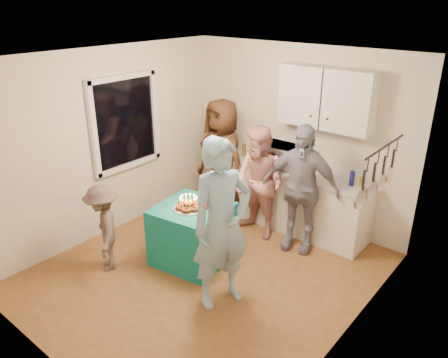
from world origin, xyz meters
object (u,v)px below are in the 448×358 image
Objects in this scene: punch_jar at (214,195)px; party_table at (193,234)px; man_birthday at (222,225)px; woman_back_left at (222,159)px; counter at (293,200)px; woman_back_right at (300,188)px; woman_back_center at (259,183)px; microwave at (282,155)px; child_near_left at (104,228)px.

party_table is at bearing -141.08° from punch_jar.
man_birthday is 1.05× the size of woman_back_left.
man_birthday reaches higher than woman_back_left.
man_birthday reaches higher than party_table.
man_birthday is at bearing -25.16° from party_table.
man_birthday is (0.28, -1.97, 0.53)m from counter.
punch_jar is 0.19× the size of woman_back_right.
woman_back_left is 0.86m from woman_back_center.
microwave is 1.76m from party_table.
woman_back_right is 2.54m from child_near_left.
party_table is 1.48m from woman_back_left.
man_birthday is at bearing 49.84° from child_near_left.
party_table is 0.49× the size of woman_back_right.
punch_jar is (-0.30, -1.42, 0.50)m from counter.
party_table is 1.18m from woman_back_center.
microwave is 0.59m from woman_back_center.
punch_jar is at bearing 38.92° from party_table.
child_near_left is at bearing -133.20° from punch_jar.
counter is at bearing -0.70° from microwave.
punch_jar is at bearing -138.24° from woman_back_right.
microwave reaches higher than child_near_left.
party_table is at bearing -141.53° from woman_back_right.
counter is 1.96× the size of child_near_left.
punch_jar is 1.41m from child_near_left.
man_birthday is at bearing -106.79° from woman_back_right.
man_birthday is at bearing -75.76° from microwave.
microwave is 0.67× the size of party_table.
party_table is 1.51m from woman_back_right.
party_table is (-0.28, -1.59, -0.69)m from microwave.
microwave reaches higher than party_table.
woman_back_right is (0.60, 0.07, 0.07)m from woman_back_center.
man_birthday is 1.71× the size of child_near_left.
woman_back_center is (-0.01, -0.52, -0.27)m from microwave.
woman_back_right is (1.43, -0.12, -0.04)m from woman_back_left.
woman_back_right is (0.65, 0.97, -0.06)m from punch_jar.
woman_back_right is at bearing 56.24° from punch_jar.
woman_back_right is at bearing 84.71° from child_near_left.
child_near_left is at bearing -107.56° from woman_back_center.
microwave reaches higher than punch_jar.
punch_jar is 1.17m from woman_back_right.
woman_back_center reaches higher than microwave.
woman_back_center is 0.61m from woman_back_right.
man_birthday is 2.13m from woman_back_left.
punch_jar is (0.21, 0.17, 0.55)m from party_table.
man_birthday is at bearing -59.69° from woman_back_center.
woman_back_left is 1.63× the size of child_near_left.
woman_back_left reaches higher than microwave.
microwave is 0.35× the size of woman_back_center.
woman_back_right is (0.59, -0.45, -0.19)m from microwave.
man_birthday is at bearing -81.83° from counter.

